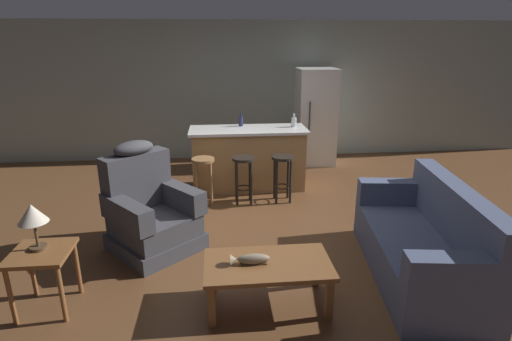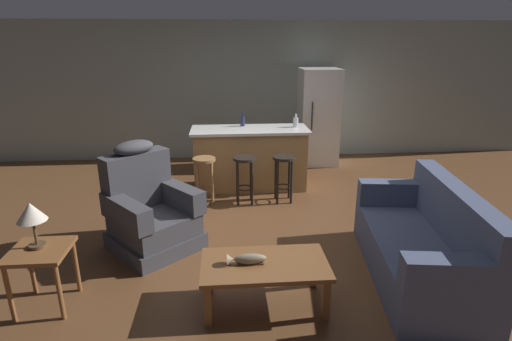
% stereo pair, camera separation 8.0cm
% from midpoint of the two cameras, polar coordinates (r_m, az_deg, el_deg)
% --- Properties ---
extents(ground_plane, '(12.00, 12.00, 0.00)m').
position_cam_midpoint_polar(ground_plane, '(5.18, 0.59, -7.54)').
color(ground_plane, brown).
extents(back_wall, '(12.00, 0.05, 2.60)m').
position_cam_midpoint_polar(back_wall, '(7.84, -1.48, 11.26)').
color(back_wall, '#939E93').
rests_on(back_wall, ground_plane).
extents(coffee_table, '(1.10, 0.60, 0.42)m').
position_cam_midpoint_polar(coffee_table, '(3.57, 1.92, -13.80)').
color(coffee_table, brown).
rests_on(coffee_table, ground_plane).
extents(fish_figurine, '(0.34, 0.10, 0.10)m').
position_cam_midpoint_polar(fish_figurine, '(3.50, -0.70, -12.56)').
color(fish_figurine, '#4C3823').
rests_on(fish_figurine, coffee_table).
extents(couch, '(1.09, 2.00, 0.94)m').
position_cam_midpoint_polar(couch, '(4.30, 23.36, -9.85)').
color(couch, '#4C5675').
rests_on(couch, ground_plane).
extents(recliner_near_lamp, '(1.18, 1.18, 1.20)m').
position_cam_midpoint_polar(recliner_near_lamp, '(4.63, -14.48, -5.67)').
color(recliner_near_lamp, '#3D3D42').
rests_on(recliner_near_lamp, ground_plane).
extents(end_table, '(0.48, 0.48, 0.56)m').
position_cam_midpoint_polar(end_table, '(3.94, -27.85, -11.17)').
color(end_table, brown).
rests_on(end_table, ground_plane).
extents(table_lamp, '(0.24, 0.24, 0.41)m').
position_cam_midpoint_polar(table_lamp, '(3.81, -28.91, -5.48)').
color(table_lamp, '#4C3823').
rests_on(table_lamp, end_table).
extents(kitchen_island, '(1.80, 0.70, 0.95)m').
position_cam_midpoint_polar(kitchen_island, '(6.27, -0.51, 1.79)').
color(kitchen_island, '#AD7F4C').
rests_on(kitchen_island, ground_plane).
extents(bar_stool_left, '(0.32, 0.32, 0.68)m').
position_cam_midpoint_polar(bar_stool_left, '(5.66, -6.96, -0.25)').
color(bar_stool_left, olive).
rests_on(bar_stool_left, ground_plane).
extents(bar_stool_middle, '(0.32, 0.32, 0.68)m').
position_cam_midpoint_polar(bar_stool_middle, '(5.66, -1.26, -0.10)').
color(bar_stool_middle, black).
rests_on(bar_stool_middle, ground_plane).
extents(bar_stool_right, '(0.32, 0.32, 0.68)m').
position_cam_midpoint_polar(bar_stool_right, '(5.72, 4.38, 0.04)').
color(bar_stool_right, black).
rests_on(bar_stool_right, ground_plane).
extents(refrigerator, '(0.70, 0.69, 1.76)m').
position_cam_midpoint_polar(refrigerator, '(7.54, 9.16, 7.52)').
color(refrigerator, white).
rests_on(refrigerator, ground_plane).
extents(bottle_tall_green, '(0.08, 0.08, 0.21)m').
position_cam_midpoint_polar(bottle_tall_green, '(6.29, 6.06, 6.91)').
color(bottle_tall_green, silver).
rests_on(bottle_tall_green, kitchen_island).
extents(bottle_short_amber, '(0.07, 0.07, 0.22)m').
position_cam_midpoint_polar(bottle_short_amber, '(6.33, -1.56, 7.11)').
color(bottle_short_amber, '#23284C').
rests_on(bottle_short_amber, kitchen_island).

